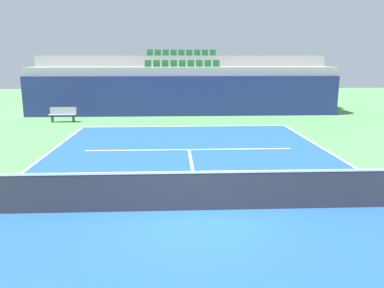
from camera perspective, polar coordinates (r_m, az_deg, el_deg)
name	(u,v)px	position (r m, az deg, el deg)	size (l,w,h in m)	color
ground_plane	(200,211)	(9.45, 1.11, -9.73)	(80.00, 80.00, 0.00)	#4C8C4C
court_surface	(200,210)	(9.45, 1.11, -9.71)	(11.00, 24.00, 0.01)	#1E4C99
baseline_far	(185,126)	(21.00, -1.05, 2.62)	(11.00, 0.10, 0.00)	white
service_line_far	(189,150)	(15.56, -0.45, -0.82)	(8.26, 0.10, 0.00)	white
centre_service_line	(193,172)	(12.46, 0.14, -4.16)	(0.10, 6.40, 0.00)	white
back_wall	(183,96)	(24.80, -1.33, 7.02)	(19.96, 0.30, 2.52)	navy
stands_tier_lower	(182,90)	(26.12, -1.41, 7.89)	(19.96, 2.40, 3.06)	#9E9E99
stands_tier_upper	(182,83)	(28.49, -1.52, 9.00)	(19.96, 2.40, 3.80)	#9E9E99
seating_row_lower	(182,65)	(26.14, -1.43, 11.53)	(4.95, 0.44, 0.44)	#1E6633
seating_row_upper	(181,54)	(28.54, -1.55, 13.07)	(4.95, 0.44, 0.44)	#1E6633
tennis_net	(200,190)	(9.27, 1.13, -6.82)	(11.08, 0.08, 1.07)	black
player_bench	(63,113)	(23.66, -18.43, 4.30)	(1.50, 0.40, 0.85)	#99999E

